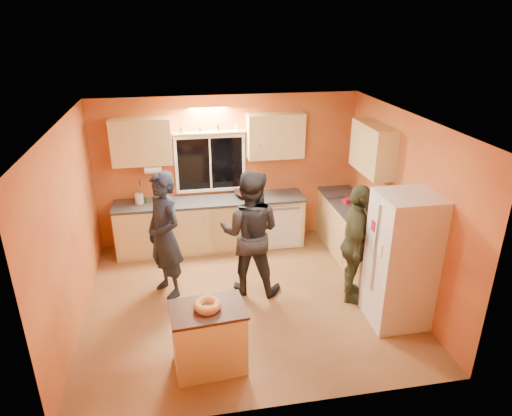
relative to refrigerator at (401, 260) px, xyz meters
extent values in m
plane|color=brown|center=(-1.89, 0.80, -0.90)|extent=(4.50, 4.50, 0.00)
cube|color=orange|center=(-1.89, 2.80, 0.40)|extent=(4.50, 0.04, 2.60)
cube|color=orange|center=(-1.89, -1.20, 0.40)|extent=(4.50, 0.04, 2.60)
cube|color=orange|center=(-4.14, 0.80, 0.40)|extent=(0.04, 4.00, 2.60)
cube|color=orange|center=(0.36, 0.80, 0.40)|extent=(0.04, 4.00, 2.60)
cube|color=white|center=(-1.89, 0.80, 1.70)|extent=(4.50, 4.00, 0.02)
cube|color=black|center=(-2.19, 2.79, 0.55)|extent=(1.10, 0.02, 0.90)
cube|color=white|center=(-2.19, 2.77, 0.55)|extent=(1.20, 0.04, 1.00)
cube|color=#DCBF73|center=(-3.29, 2.64, 1.02)|extent=(0.95, 0.33, 0.75)
cube|color=#DCBF73|center=(-1.09, 2.64, 1.02)|extent=(0.95, 0.33, 0.75)
cube|color=#DCBF73|center=(0.19, 1.60, 1.02)|extent=(0.33, 1.00, 0.75)
cylinder|color=silver|center=(-3.14, 2.52, 0.58)|extent=(0.27, 0.12, 0.12)
cube|color=#DCBF73|center=(-2.24, 2.50, -0.47)|extent=(3.20, 0.60, 0.86)
cube|color=#282B2D|center=(-2.24, 2.50, -0.02)|extent=(3.24, 0.62, 0.04)
cube|color=#DCBF73|center=(0.06, 2.50, -0.47)|extent=(0.60, 0.60, 0.86)
cube|color=#282B2D|center=(0.06, 2.50, -0.02)|extent=(0.62, 0.62, 0.04)
cube|color=#DCBF73|center=(0.06, 1.30, -0.47)|extent=(0.60, 1.80, 0.86)
cube|color=#282B2D|center=(0.06, 1.30, -0.02)|extent=(0.62, 1.84, 0.04)
cube|color=silver|center=(0.00, 0.00, 0.00)|extent=(0.72, 0.70, 1.80)
cube|color=#DCBF73|center=(-2.52, -0.47, -0.51)|extent=(0.84, 0.60, 0.78)
cube|color=black|center=(-2.52, -0.47, -0.11)|extent=(0.88, 0.64, 0.04)
torus|color=tan|center=(-2.52, -0.47, -0.05)|extent=(0.31, 0.31, 0.09)
imported|color=black|center=(-2.99, 1.19, 0.03)|extent=(0.74, 0.81, 1.86)
imported|color=black|center=(-1.79, 1.06, 0.03)|extent=(1.09, 0.97, 1.86)
imported|color=#3A3C26|center=(-0.39, 0.57, -0.03)|extent=(0.75, 1.10, 1.74)
imported|color=black|center=(-1.60, 2.55, 0.05)|extent=(0.49, 0.49, 0.10)
cylinder|color=#ECE1C6|center=(-3.41, 2.55, 0.09)|extent=(0.14, 0.14, 0.17)
imported|color=gray|center=(0.02, 0.64, 0.14)|extent=(0.27, 0.24, 0.27)
cube|color=maroon|center=(0.01, 1.98, 0.04)|extent=(0.19, 0.17, 0.07)
camera|label=1|loc=(-2.73, -4.70, 2.90)|focal=32.00mm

